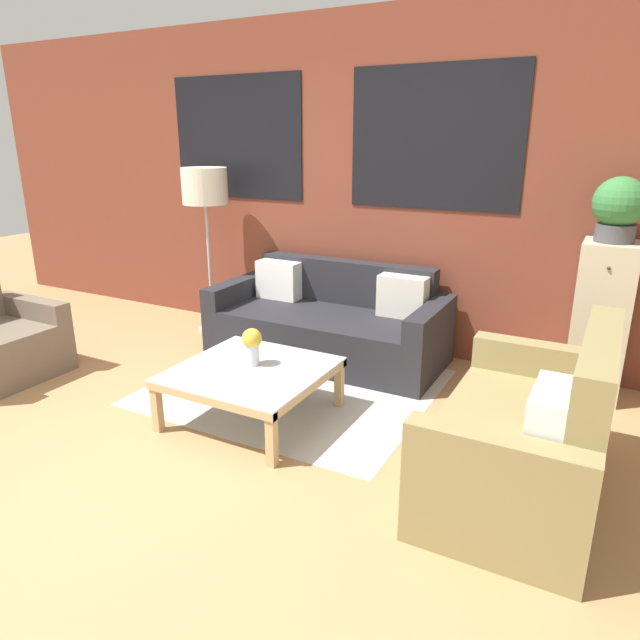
# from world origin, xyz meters

# --- Properties ---
(ground_plane) EXTENTS (16.00, 16.00, 0.00)m
(ground_plane) POSITION_xyz_m (0.00, 0.00, 0.00)
(ground_plane) COLOR #AD7F51
(wall_back_brick) EXTENTS (8.40, 0.09, 2.80)m
(wall_back_brick) POSITION_xyz_m (0.00, 2.44, 1.41)
(wall_back_brick) COLOR brown
(wall_back_brick) RESTS_ON ground_plane
(rug) EXTENTS (2.00, 1.76, 0.00)m
(rug) POSITION_xyz_m (0.33, 1.24, 0.00)
(rug) COLOR #BCB7B2
(rug) RESTS_ON ground_plane
(couch_dark) EXTENTS (1.97, 0.88, 0.78)m
(couch_dark) POSITION_xyz_m (0.26, 1.95, 0.28)
(couch_dark) COLOR #232328
(couch_dark) RESTS_ON ground_plane
(settee_vintage) EXTENTS (0.80, 1.41, 0.92)m
(settee_vintage) POSITION_xyz_m (2.09, 0.67, 0.31)
(settee_vintage) COLOR olive
(settee_vintage) RESTS_ON ground_plane
(coffee_table) EXTENTS (0.94, 0.94, 0.36)m
(coffee_table) POSITION_xyz_m (0.33, 0.68, 0.31)
(coffee_table) COLOR silver
(coffee_table) RESTS_ON ground_plane
(floor_lamp) EXTENTS (0.41, 0.41, 1.55)m
(floor_lamp) POSITION_xyz_m (-1.06, 2.02, 1.34)
(floor_lamp) COLOR #B2B2B7
(floor_lamp) RESTS_ON ground_plane
(drawer_cabinet) EXTENTS (0.37, 0.41, 1.13)m
(drawer_cabinet) POSITION_xyz_m (2.32, 2.16, 0.57)
(drawer_cabinet) COLOR #C6B793
(drawer_cabinet) RESTS_ON ground_plane
(potted_plant) EXTENTS (0.34, 0.34, 0.43)m
(potted_plant) POSITION_xyz_m (2.32, 2.16, 1.36)
(potted_plant) COLOR #47474C
(potted_plant) RESTS_ON drawer_cabinet
(flower_vase) EXTENTS (0.13, 0.13, 0.25)m
(flower_vase) POSITION_xyz_m (0.31, 0.74, 0.51)
(flower_vase) COLOR silver
(flower_vase) RESTS_ON coffee_table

